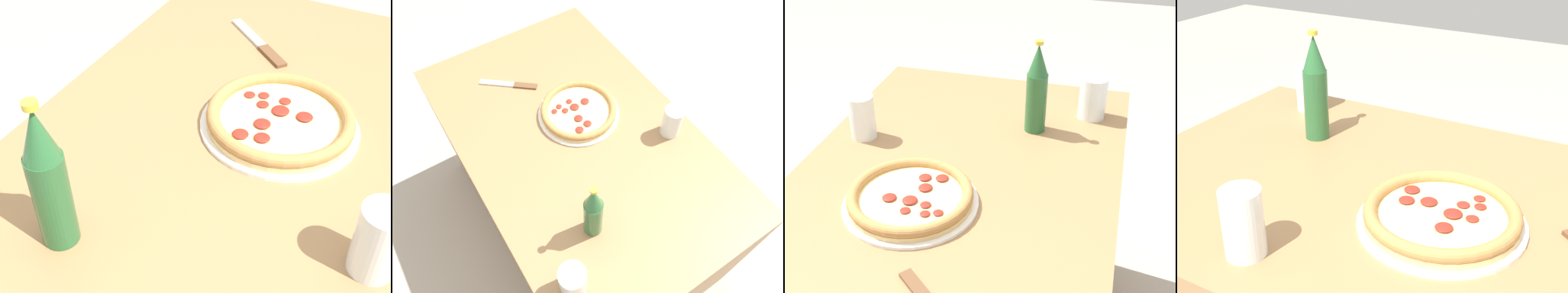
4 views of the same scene
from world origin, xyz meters
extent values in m
cylinder|color=white|center=(0.08, -0.06, 0.71)|extent=(0.30, 0.30, 0.01)
cylinder|color=#DBB775|center=(0.08, -0.06, 0.72)|extent=(0.28, 0.28, 0.01)
cylinder|color=#EACC7F|center=(0.08, -0.06, 0.73)|extent=(0.24, 0.24, 0.00)
torus|color=#AD7A42|center=(0.08, -0.06, 0.74)|extent=(0.28, 0.28, 0.03)
ellipsoid|color=maroon|center=(0.10, -0.05, 0.74)|extent=(0.03, 0.03, 0.01)
ellipsoid|color=maroon|center=(0.01, -0.05, 0.74)|extent=(0.03, 0.03, 0.01)
ellipsoid|color=maroon|center=(0.13, -0.05, 0.74)|extent=(0.02, 0.02, 0.01)
ellipsoid|color=maroon|center=(0.12, 0.02, 0.74)|extent=(0.02, 0.02, 0.00)
ellipsoid|color=maroon|center=(0.13, -0.01, 0.74)|extent=(0.02, 0.02, 0.00)
ellipsoid|color=maroon|center=(0.10, -0.02, 0.74)|extent=(0.02, 0.02, 0.01)
ellipsoid|color=maroon|center=(0.00, -0.01, 0.74)|extent=(0.03, 0.03, 0.01)
ellipsoid|color=maroon|center=(0.10, -0.10, 0.74)|extent=(0.03, 0.03, 0.01)
ellipsoid|color=maroon|center=(0.05, -0.04, 0.74)|extent=(0.03, 0.03, 0.01)
cylinder|color=white|center=(-0.44, 0.29, 0.77)|extent=(0.08, 0.08, 0.12)
cylinder|color=silver|center=(-0.44, 0.29, 0.76)|extent=(0.06, 0.06, 0.10)
cylinder|color=white|center=(-0.17, -0.29, 0.77)|extent=(0.07, 0.07, 0.12)
cylinder|color=black|center=(-0.17, -0.29, 0.75)|extent=(0.06, 0.06, 0.07)
cylinder|color=#286033|center=(-0.32, 0.14, 0.79)|extent=(0.06, 0.06, 0.16)
cone|color=#286033|center=(-0.32, 0.14, 0.92)|extent=(0.05, 0.05, 0.08)
cylinder|color=gold|center=(-0.32, 0.14, 0.96)|extent=(0.02, 0.02, 0.01)
cube|color=brown|center=(0.31, 0.04, 0.71)|extent=(0.08, 0.09, 0.01)
camera|label=1|loc=(-0.71, -0.28, 1.36)|focal=50.00mm
camera|label=2|loc=(-0.69, 0.40, 1.82)|focal=35.00mm
camera|label=3|loc=(0.97, 0.34, 1.45)|focal=50.00mm
camera|label=4|loc=(0.37, -0.82, 1.26)|focal=50.00mm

